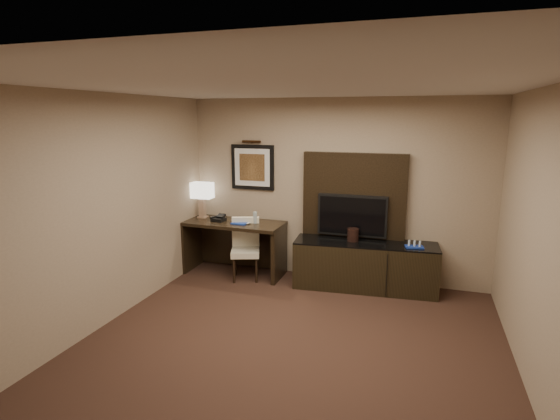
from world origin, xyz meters
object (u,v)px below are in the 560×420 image
at_px(desk_chair, 245,251).
at_px(water_bottle, 255,218).
at_px(desk_phone, 219,218).
at_px(ice_bucket, 353,235).
at_px(credenza, 365,265).
at_px(tv, 352,216).
at_px(minibar_tray, 414,245).
at_px(desk, 234,248).
at_px(table_lamp, 202,201).

height_order(desk_chair, water_bottle, water_bottle).
xyz_separation_m(desk_phone, ice_bucket, (2.09, 0.05, -0.10)).
relative_size(desk_chair, desk_phone, 4.54).
bearing_deg(ice_bucket, credenza, -6.29).
relative_size(tv, minibar_tray, 4.21).
distance_m(tv, desk_chair, 1.68).
height_order(desk, minibar_tray, desk).
bearing_deg(ice_bucket, desk_chair, -172.50).
distance_m(desk_phone, minibar_tray, 2.93).
height_order(table_lamp, minibar_tray, table_lamp).
bearing_deg(water_bottle, table_lamp, 174.30).
xyz_separation_m(tv, minibar_tray, (0.89, -0.23, -0.29)).
height_order(desk_chair, minibar_tray, desk_chair).
bearing_deg(ice_bucket, minibar_tray, -4.40).
xyz_separation_m(credenza, water_bottle, (-1.68, 0.02, 0.58)).
distance_m(credenza, minibar_tray, 0.77).
height_order(desk_chair, ice_bucket, same).
distance_m(tv, desk_phone, 2.06).
bearing_deg(water_bottle, minibar_tray, -1.50).
relative_size(desk_phone, water_bottle, 1.08).
relative_size(credenza, minibar_tray, 8.40).
bearing_deg(desk, tv, 7.43).
xyz_separation_m(ice_bucket, minibar_tray, (0.85, -0.07, -0.05)).
bearing_deg(desk_phone, desk_chair, -9.54).
distance_m(credenza, water_bottle, 1.77).
xyz_separation_m(desk, minibar_tray, (2.69, -0.04, 0.31)).
xyz_separation_m(desk_chair, desk_phone, (-0.51, 0.16, 0.45)).
distance_m(desk, tv, 1.91).
bearing_deg(table_lamp, tv, 1.77).
relative_size(credenza, table_lamp, 3.66).
relative_size(credenza, desk_phone, 10.41).
bearing_deg(desk_phone, ice_bucket, 8.99).
bearing_deg(desk_chair, table_lamp, 140.86).
height_order(tv, minibar_tray, tv).
xyz_separation_m(credenza, ice_bucket, (-0.19, 0.02, 0.43)).
distance_m(credenza, tv, 0.74).
distance_m(desk_chair, table_lamp, 1.13).
bearing_deg(minibar_tray, credenza, 176.13).
xyz_separation_m(desk, water_bottle, (0.35, 0.02, 0.50)).
height_order(desk_chair, table_lamp, table_lamp).
bearing_deg(credenza, water_bottle, 174.57).
xyz_separation_m(desk_chair, minibar_tray, (2.42, 0.14, 0.29)).
bearing_deg(credenza, desk_chair, -178.80).
height_order(water_bottle, ice_bucket, water_bottle).
distance_m(tv, minibar_tray, 0.96).
bearing_deg(credenza, table_lamp, 172.71).
distance_m(water_bottle, minibar_tray, 2.35).
height_order(credenza, table_lamp, table_lamp).
distance_m(desk, minibar_tray, 2.71).
xyz_separation_m(water_bottle, minibar_tray, (2.34, -0.06, -0.19)).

